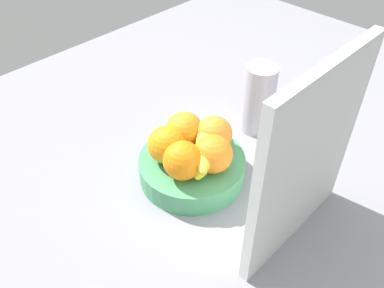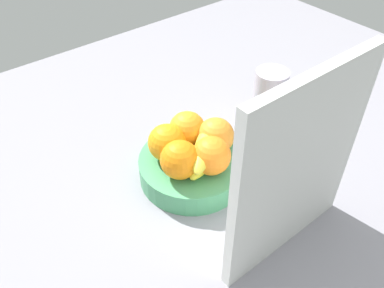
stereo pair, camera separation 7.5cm
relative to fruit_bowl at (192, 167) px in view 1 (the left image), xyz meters
The scene contains 10 objects.
ground_plane 5.55cm from the fruit_bowl, 148.21° to the left, with size 180.00×140.00×3.00cm, color gray.
fruit_bowl is the anchor object (origin of this frame).
orange_front_left 8.18cm from the fruit_bowl, 45.08° to the right, with size 7.77×7.77×7.77cm, color orange.
orange_front_right 8.26cm from the fruit_bowl, 27.91° to the left, with size 7.77×7.77×7.77cm, color orange.
orange_center 8.13cm from the fruit_bowl, 99.94° to the left, with size 7.77×7.77×7.77cm, color orange.
orange_back_left 8.45cm from the fruit_bowl, 169.96° to the left, with size 7.77×7.77×7.77cm, color orange.
orange_back_right 8.08cm from the fruit_bowl, 116.93° to the right, with size 7.77×7.77×7.77cm, color orange.
banana_bunch 6.53cm from the fruit_bowl, 133.49° to the left, with size 17.41×13.70×6.20cm.
cutting_board 27.98cm from the fruit_bowl, 96.11° to the left, with size 28.00×1.80×36.00cm, color silver.
thermos_tumbler 23.39cm from the fruit_bowl, behind, with size 7.37×7.37×16.98cm, color #B9B0C3.
Camera 1 is at (47.09, 40.74, 62.41)cm, focal length 37.98 mm.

